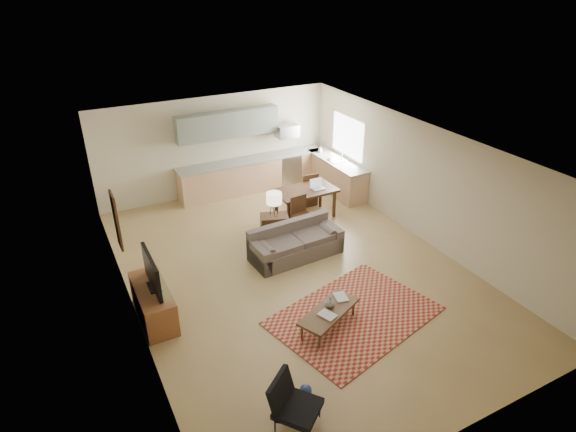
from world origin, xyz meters
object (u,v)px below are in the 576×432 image
sofa (296,242)px  coffee_table (329,319)px  tv_credenza (153,303)px  console_table (275,229)px  armchair (298,405)px  dining_table (305,204)px

sofa → coffee_table: (-0.60, -2.33, -0.17)m
coffee_table → tv_credenza: size_ratio=0.89×
console_table → armchair: bearing=-93.3°
sofa → coffee_table: 2.41m
armchair → dining_table: dining_table is taller
tv_credenza → coffee_table: bearing=-32.4°
coffee_table → sofa: bearing=50.5°
sofa → console_table: (-0.17, 0.72, -0.01)m
sofa → armchair: bearing=-121.3°
coffee_table → tv_credenza: bearing=122.6°
coffee_table → armchair: size_ratio=1.66×
sofa → dining_table: size_ratio=1.38×
coffee_table → console_table: console_table is taller
armchair → tv_credenza: 3.42m
armchair → console_table: bearing=29.3°
coffee_table → console_table: (0.44, 3.05, 0.17)m
console_table → dining_table: (1.24, 0.79, 0.03)m
tv_credenza → console_table: bearing=23.9°
sofa → coffee_table: bearing=-107.9°
sofa → console_table: sofa is taller
console_table → coffee_table: bearing=-79.1°
sofa → dining_table: dining_table is taller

